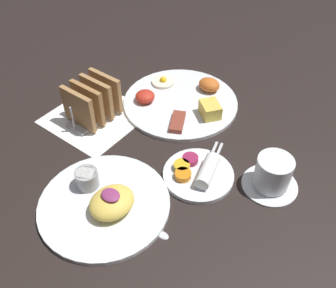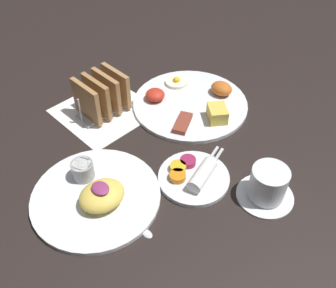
# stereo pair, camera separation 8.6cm
# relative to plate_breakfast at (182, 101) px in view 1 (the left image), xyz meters

# --- Properties ---
(ground_plane) EXTENTS (3.00, 3.00, 0.00)m
(ground_plane) POSITION_rel_plate_breakfast_xyz_m (0.01, -0.22, -0.01)
(ground_plane) COLOR black
(napkin_flat) EXTENTS (0.22, 0.22, 0.00)m
(napkin_flat) POSITION_rel_plate_breakfast_xyz_m (-0.15, -0.18, -0.01)
(napkin_flat) COLOR white
(napkin_flat) RESTS_ON ground_plane
(plate_breakfast) EXTENTS (0.31, 0.31, 0.05)m
(plate_breakfast) POSITION_rel_plate_breakfast_xyz_m (0.00, 0.00, 0.00)
(plate_breakfast) COLOR white
(plate_breakfast) RESTS_ON ground_plane
(plate_condiments) EXTENTS (0.16, 0.18, 0.04)m
(plate_condiments) POSITION_rel_plate_breakfast_xyz_m (0.18, -0.19, 0.00)
(plate_condiments) COLOR white
(plate_condiments) RESTS_ON ground_plane
(plate_foreground) EXTENTS (0.27, 0.27, 0.06)m
(plate_foreground) POSITION_rel_plate_breakfast_xyz_m (0.07, -0.37, 0.00)
(plate_foreground) COLOR white
(plate_foreground) RESTS_ON ground_plane
(toast_rack) EXTENTS (0.10, 0.15, 0.10)m
(toast_rack) POSITION_rel_plate_breakfast_xyz_m (-0.15, -0.18, 0.04)
(toast_rack) COLOR #B7B7BC
(toast_rack) RESTS_ON ground_plane
(coffee_cup) EXTENTS (0.12, 0.12, 0.08)m
(coffee_cup) POSITION_rel_plate_breakfast_xyz_m (0.32, -0.12, 0.03)
(coffee_cup) COLOR white
(coffee_cup) RESTS_ON ground_plane
(teaspoon) EXTENTS (0.12, 0.07, 0.01)m
(teaspoon) POSITION_rel_plate_breakfast_xyz_m (0.18, -0.37, -0.01)
(teaspoon) COLOR silver
(teaspoon) RESTS_ON ground_plane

